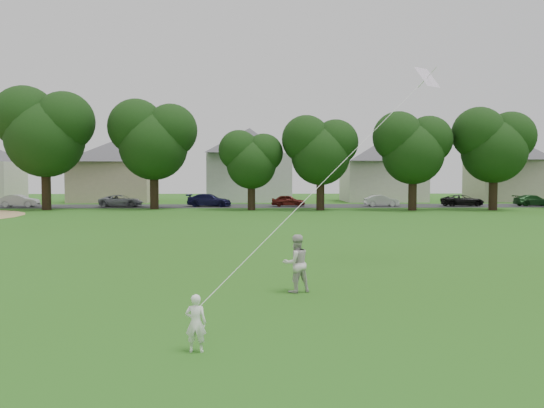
{
  "coord_description": "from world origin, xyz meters",
  "views": [
    {
      "loc": [
        0.52,
        -11.39,
        3.0
      ],
      "look_at": [
        0.98,
        2.0,
        2.3
      ],
      "focal_mm": 35.0,
      "sensor_mm": 36.0,
      "label": 1
    }
  ],
  "objects": [
    {
      "name": "ground",
      "position": [
        0.0,
        0.0,
        0.0
      ],
      "size": [
        160.0,
        160.0,
        0.0
      ],
      "primitive_type": "plane",
      "color": "#2A5C15",
      "rests_on": "ground"
    },
    {
      "name": "street",
      "position": [
        0.0,
        42.0,
        0.01
      ],
      "size": [
        90.0,
        7.0,
        0.01
      ],
      "primitive_type": "cube",
      "color": "#2D2D30",
      "rests_on": "ground"
    },
    {
      "name": "toddler",
      "position": [
        -0.47,
        -2.44,
        0.5
      ],
      "size": [
        0.38,
        0.26,
        1.0
      ],
      "primitive_type": "imported",
      "rotation": [
        0.0,
        0.0,
        3.08
      ],
      "color": "white",
      "rests_on": "ground"
    },
    {
      "name": "older_boy",
      "position": [
        1.61,
        2.17,
        0.75
      ],
      "size": [
        0.89,
        0.8,
        1.5
      ],
      "primitive_type": "imported",
      "rotation": [
        0.0,
        0.0,
        3.51
      ],
      "color": "silver",
      "rests_on": "ground"
    },
    {
      "name": "kite",
      "position": [
        2.96,
        2.04,
        3.54
      ],
      "size": [
        3.97,
        4.98,
        12.62
      ],
      "color": "white",
      "rests_on": "ground"
    },
    {
      "name": "tree_row",
      "position": [
        -0.39,
        36.17,
        6.21
      ],
      "size": [
        78.81,
        8.46,
        11.28
      ],
      "color": "black",
      "rests_on": "ground"
    },
    {
      "name": "parked_cars",
      "position": [
        0.75,
        41.0,
        0.59
      ],
      "size": [
        61.36,
        2.34,
        1.27
      ],
      "color": "black",
      "rests_on": "ground"
    },
    {
      "name": "house_row",
      "position": [
        1.2,
        52.0,
        4.76
      ],
      "size": [
        77.64,
        14.1,
        10.3
      ],
      "color": "silver",
      "rests_on": "ground"
    }
  ]
}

